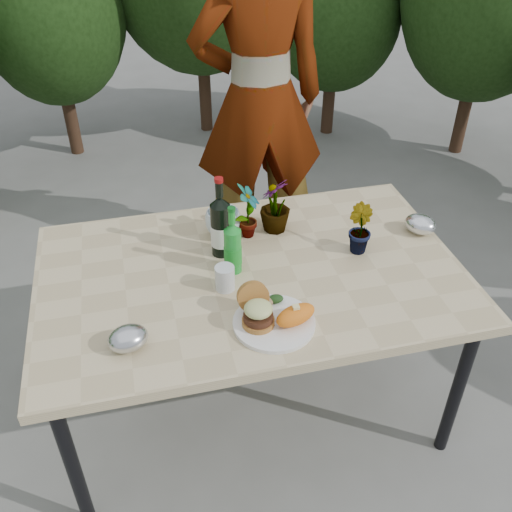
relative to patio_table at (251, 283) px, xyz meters
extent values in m
plane|color=slate|center=(0.00, 0.00, -0.69)|extent=(80.00, 80.00, 0.00)
cube|color=#C9B586|center=(0.00, 0.00, 0.04)|extent=(1.60, 1.00, 0.04)
cylinder|color=black|center=(-0.72, -0.42, -0.34)|extent=(0.05, 0.05, 0.71)
cylinder|color=black|center=(0.72, -0.42, -0.34)|extent=(0.05, 0.05, 0.71)
cylinder|color=black|center=(-0.72, 0.42, -0.34)|extent=(0.05, 0.05, 0.71)
cylinder|color=black|center=(0.72, 0.42, -0.34)|extent=(0.05, 0.05, 0.71)
cylinder|color=#382316|center=(-0.80, 2.80, -0.48)|extent=(0.10, 0.10, 0.42)
ellipsoid|color=#224216|center=(-0.80, 2.80, 0.43)|extent=(1.08, 1.08, 1.41)
cylinder|color=#382316|center=(0.30, 3.00, -0.44)|extent=(0.10, 0.10, 0.50)
cylinder|color=#382316|center=(1.30, 2.70, -0.50)|extent=(0.10, 0.10, 0.38)
ellipsoid|color=#224216|center=(1.30, 2.70, 0.26)|extent=(1.01, 1.01, 1.15)
cylinder|color=#382316|center=(2.20, 2.10, -0.47)|extent=(0.10, 0.10, 0.44)
cylinder|color=white|center=(0.01, -0.30, 0.06)|extent=(0.28, 0.28, 0.01)
cylinder|color=#B7722D|center=(-0.05, -0.30, 0.08)|extent=(0.11, 0.11, 0.02)
cylinder|color=#472314|center=(-0.05, -0.30, 0.10)|extent=(0.10, 0.10, 0.02)
ellipsoid|color=beige|center=(-0.05, -0.30, 0.14)|extent=(0.10, 0.10, 0.04)
cylinder|color=#B7722D|center=(-0.05, -0.23, 0.13)|extent=(0.11, 0.06, 0.11)
ellipsoid|color=orange|center=(0.08, -0.32, 0.10)|extent=(0.17, 0.12, 0.06)
ellipsoid|color=olive|center=(0.01, -0.21, 0.08)|extent=(0.04, 0.04, 0.02)
ellipsoid|color=#193814|center=(0.04, -0.21, 0.09)|extent=(0.06, 0.04, 0.03)
cylinder|color=black|center=(-0.09, 0.14, 0.17)|extent=(0.08, 0.08, 0.22)
cylinder|color=white|center=(-0.09, 0.14, 0.15)|extent=(0.08, 0.08, 0.09)
cone|color=black|center=(-0.09, 0.14, 0.30)|extent=(0.08, 0.08, 0.04)
cylinder|color=black|center=(-0.09, 0.14, 0.35)|extent=(0.03, 0.03, 0.06)
cylinder|color=maroon|center=(-0.09, 0.14, 0.38)|extent=(0.03, 0.03, 0.02)
cylinder|color=#198E29|center=(-0.06, 0.02, 0.15)|extent=(0.06, 0.06, 0.18)
cylinder|color=#198C26|center=(-0.06, 0.02, 0.13)|extent=(0.07, 0.07, 0.07)
cone|color=#198E29|center=(-0.06, 0.02, 0.25)|extent=(0.06, 0.06, 0.03)
cylinder|color=#198E29|center=(-0.06, 0.02, 0.30)|extent=(0.03, 0.03, 0.05)
cylinder|color=#0C5919|center=(-0.06, 0.02, 0.33)|extent=(0.03, 0.03, 0.01)
cylinder|color=silver|center=(-0.11, -0.07, 0.10)|extent=(0.07, 0.07, 0.09)
imported|color=#2A5C1F|center=(0.04, 0.23, 0.18)|extent=(0.13, 0.15, 0.24)
imported|color=#1D531C|center=(0.44, 0.04, 0.16)|extent=(0.10, 0.12, 0.20)
imported|color=#22511B|center=(0.16, 0.26, 0.17)|extent=(0.18, 0.18, 0.23)
imported|color=silver|center=(-0.05, 0.27, 0.11)|extent=(0.16, 0.16, 0.11)
ellipsoid|color=#B8B9BF|center=(-0.47, -0.29, 0.10)|extent=(0.15, 0.14, 0.08)
ellipsoid|color=silver|center=(0.74, 0.09, 0.10)|extent=(0.17, 0.17, 0.08)
imported|color=#A06150|center=(0.30, 1.11, 0.28)|extent=(0.72, 0.48, 1.95)
camera|label=1|loc=(-0.38, -1.66, 1.39)|focal=40.00mm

